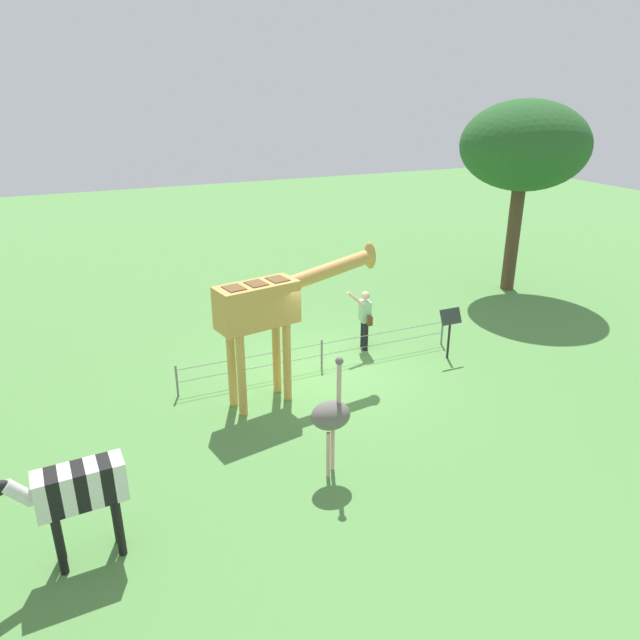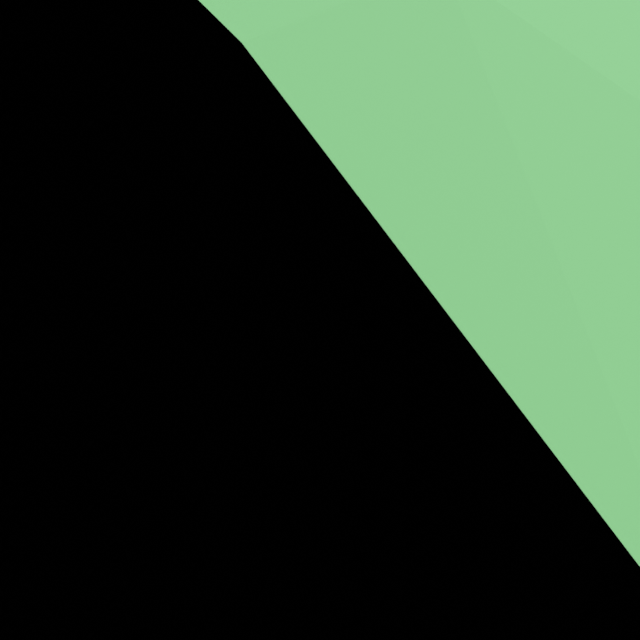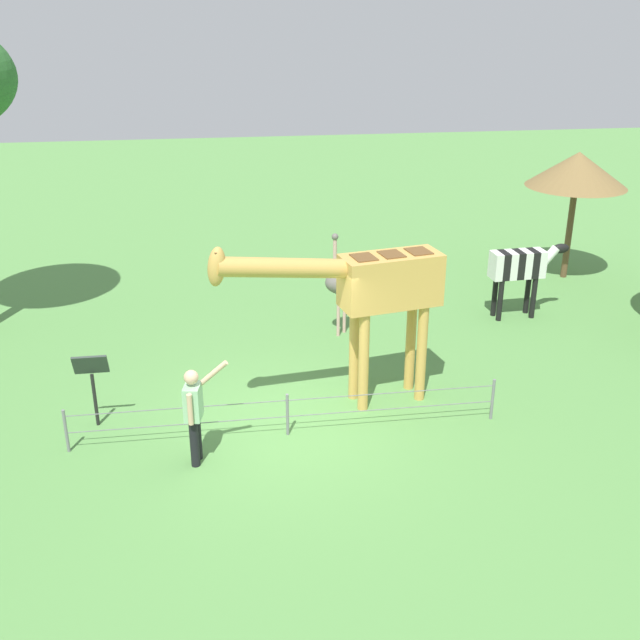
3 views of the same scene
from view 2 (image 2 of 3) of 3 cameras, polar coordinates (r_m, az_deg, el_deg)
ground_plane at (r=10.63m, az=1.45°, el=-5.73°), size 60.00×60.00×0.00m
giraffe at (r=10.56m, az=-6.00°, el=7.04°), size 4.00×1.23×3.17m
visitor at (r=9.57m, az=10.37°, el=-4.02°), size 0.71×0.59×1.68m
ostrich at (r=10.26m, az=-21.09°, el=-1.47°), size 0.70×0.56×2.25m
info_sign at (r=7.80m, az=10.54°, el=-12.13°), size 0.56×0.21×1.32m
wire_fence at (r=10.52m, az=2.60°, el=-3.53°), size 7.05×0.05×0.75m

